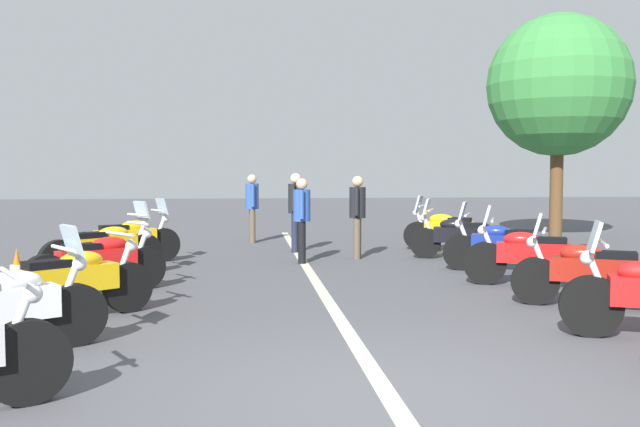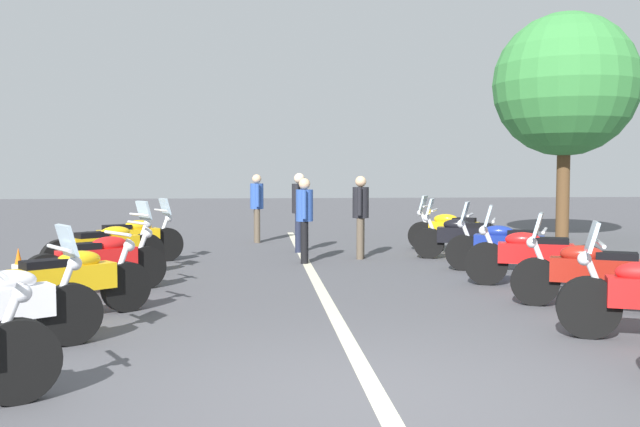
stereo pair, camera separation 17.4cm
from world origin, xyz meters
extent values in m
plane|color=#4C4C51|center=(0.00, 0.00, 0.00)|extent=(80.00, 80.00, 0.00)
cube|color=beige|center=(4.74, 0.00, 0.00)|extent=(19.11, 0.16, 0.01)
cylinder|color=black|center=(0.24, 2.68, 0.31)|extent=(0.43, 0.62, 0.63)
cylinder|color=silver|center=(0.21, 2.73, 0.61)|extent=(0.20, 0.29, 0.58)
sphere|color=silver|center=(0.26, 2.63, 0.81)|extent=(0.14, 0.14, 0.14)
cylinder|color=black|center=(1.94, 2.75, 0.31)|extent=(0.46, 0.59, 0.61)
ellipsoid|color=white|center=(1.63, 3.22, 0.69)|extent=(0.51, 0.58, 0.22)
cylinder|color=silver|center=(1.91, 2.80, 0.61)|extent=(0.22, 0.28, 0.58)
cylinder|color=silver|center=(1.89, 2.83, 0.97)|extent=(0.54, 0.38, 0.04)
sphere|color=silver|center=(1.97, 2.70, 0.81)|extent=(0.14, 0.14, 0.14)
cube|color=silver|center=(1.93, 2.76, 1.04)|extent=(0.37, 0.30, 0.32)
cylinder|color=black|center=(3.54, 2.51, 0.31)|extent=(0.49, 0.57, 0.61)
cube|color=#EAB214|center=(3.06, 3.12, 0.49)|extent=(0.95, 1.09, 0.30)
ellipsoid|color=#EAB214|center=(3.18, 2.98, 0.69)|extent=(0.53, 0.57, 0.22)
cube|color=black|center=(2.93, 3.29, 0.67)|extent=(0.50, 0.54, 0.12)
cylinder|color=silver|center=(3.50, 2.56, 0.61)|extent=(0.23, 0.27, 0.58)
cylinder|color=silver|center=(3.48, 2.59, 0.97)|extent=(0.51, 0.42, 0.04)
sphere|color=silver|center=(3.57, 2.47, 0.81)|extent=(0.14, 0.14, 0.14)
cylinder|color=silver|center=(2.92, 3.59, 0.21)|extent=(0.40, 0.48, 0.08)
cylinder|color=black|center=(5.20, 2.56, 0.31)|extent=(0.47, 0.59, 0.62)
cylinder|color=black|center=(4.38, 3.73, 0.31)|extent=(0.47, 0.59, 0.62)
cube|color=red|center=(4.79, 3.14, 0.49)|extent=(0.85, 1.05, 0.30)
ellipsoid|color=red|center=(4.89, 2.99, 0.69)|extent=(0.51, 0.57, 0.22)
cube|color=black|center=(4.66, 3.32, 0.67)|extent=(0.49, 0.54, 0.12)
cylinder|color=silver|center=(5.16, 2.61, 0.61)|extent=(0.22, 0.28, 0.58)
cylinder|color=silver|center=(5.14, 2.64, 0.97)|extent=(0.53, 0.39, 0.04)
sphere|color=silver|center=(5.23, 2.52, 0.81)|extent=(0.14, 0.14, 0.14)
cylinder|color=silver|center=(4.69, 3.60, 0.22)|extent=(0.38, 0.50, 0.08)
cylinder|color=black|center=(6.74, 2.80, 0.34)|extent=(0.53, 0.62, 0.67)
cylinder|color=black|center=(5.85, 3.93, 0.34)|extent=(0.53, 0.62, 0.67)
cube|color=#EAB214|center=(6.30, 3.36, 0.52)|extent=(0.90, 1.03, 0.30)
ellipsoid|color=#EAB214|center=(6.41, 3.22, 0.72)|extent=(0.53, 0.57, 0.22)
cube|color=black|center=(6.16, 3.54, 0.70)|extent=(0.50, 0.54, 0.12)
cylinder|color=silver|center=(6.70, 2.85, 0.64)|extent=(0.23, 0.27, 0.58)
cylinder|color=silver|center=(6.68, 2.88, 1.00)|extent=(0.51, 0.42, 0.04)
sphere|color=silver|center=(6.77, 2.76, 0.84)|extent=(0.14, 0.14, 0.14)
cylinder|color=silver|center=(6.17, 3.81, 0.24)|extent=(0.40, 0.48, 0.08)
cube|color=silver|center=(6.73, 2.82, 1.07)|extent=(0.36, 0.32, 0.32)
cylinder|color=black|center=(8.32, 2.66, 0.32)|extent=(0.44, 0.63, 0.64)
cylinder|color=black|center=(7.61, 3.94, 0.32)|extent=(0.44, 0.63, 0.64)
cube|color=#EAB214|center=(7.96, 3.30, 0.50)|extent=(0.79, 1.11, 0.30)
ellipsoid|color=#EAB214|center=(8.05, 3.14, 0.70)|extent=(0.48, 0.58, 0.22)
cube|color=black|center=(7.86, 3.49, 0.68)|extent=(0.46, 0.55, 0.12)
cylinder|color=silver|center=(8.29, 2.71, 0.62)|extent=(0.20, 0.29, 0.58)
cylinder|color=silver|center=(8.27, 2.75, 0.98)|extent=(0.56, 0.34, 0.04)
sphere|color=silver|center=(8.35, 2.62, 0.82)|extent=(0.14, 0.14, 0.14)
cylinder|color=silver|center=(7.91, 3.77, 0.22)|extent=(0.34, 0.52, 0.08)
cube|color=silver|center=(8.31, 2.68, 1.05)|extent=(0.37, 0.28, 0.32)
cylinder|color=black|center=(1.75, -2.48, 0.32)|extent=(0.36, 0.64, 0.64)
cylinder|color=silver|center=(1.73, -2.53, 0.62)|extent=(0.17, 0.30, 0.58)
cylinder|color=silver|center=(1.71, -2.57, 0.98)|extent=(0.59, 0.26, 0.04)
sphere|color=silver|center=(1.77, -2.43, 0.82)|extent=(0.14, 0.14, 0.14)
cube|color=silver|center=(1.74, -2.50, 1.05)|extent=(0.38, 0.24, 0.32)
cylinder|color=black|center=(3.47, -2.63, 0.31)|extent=(0.40, 0.61, 0.61)
cube|color=maroon|center=(3.14, -3.28, 0.49)|extent=(0.74, 1.11, 0.30)
ellipsoid|color=maroon|center=(3.22, -3.12, 0.69)|extent=(0.46, 0.58, 0.22)
cube|color=black|center=(3.04, -3.48, 0.67)|extent=(0.45, 0.55, 0.12)
cylinder|color=silver|center=(3.44, -2.69, 0.61)|extent=(0.19, 0.29, 0.58)
cylinder|color=silver|center=(3.42, -2.72, 0.97)|extent=(0.57, 0.31, 0.04)
sphere|color=silver|center=(3.49, -2.59, 0.81)|extent=(0.14, 0.14, 0.14)
cylinder|color=silver|center=(2.79, -3.59, 0.21)|extent=(0.32, 0.53, 0.08)
cube|color=silver|center=(3.46, -2.65, 1.04)|extent=(0.38, 0.27, 0.32)
cylinder|color=black|center=(5.08, -2.54, 0.32)|extent=(0.37, 0.65, 0.65)
cylinder|color=black|center=(4.56, -3.86, 0.32)|extent=(0.37, 0.65, 0.65)
cube|color=red|center=(4.82, -3.20, 0.50)|extent=(0.66, 1.10, 0.30)
ellipsoid|color=red|center=(4.88, -3.03, 0.70)|extent=(0.43, 0.58, 0.22)
cube|color=black|center=(4.73, -3.40, 0.68)|extent=(0.42, 0.54, 0.12)
cylinder|color=silver|center=(5.05, -2.60, 0.62)|extent=(0.17, 0.30, 0.58)
cylinder|color=silver|center=(5.04, -2.63, 0.98)|extent=(0.59, 0.26, 0.04)
sphere|color=silver|center=(5.09, -2.49, 0.82)|extent=(0.14, 0.14, 0.14)
cylinder|color=silver|center=(4.49, -3.53, 0.23)|extent=(0.28, 0.54, 0.08)
cube|color=silver|center=(5.07, -2.56, 1.05)|extent=(0.38, 0.25, 0.32)
cylinder|color=black|center=(6.58, -2.65, 0.31)|extent=(0.39, 0.62, 0.62)
cylinder|color=black|center=(5.95, -4.03, 0.31)|extent=(0.39, 0.62, 0.62)
cube|color=navy|center=(6.27, -3.34, 0.49)|extent=(0.73, 1.16, 0.30)
ellipsoid|color=navy|center=(6.34, -3.18, 0.69)|extent=(0.45, 0.58, 0.22)
cube|color=black|center=(6.18, -3.54, 0.67)|extent=(0.44, 0.54, 0.12)
cylinder|color=silver|center=(6.56, -2.71, 0.61)|extent=(0.18, 0.29, 0.58)
cylinder|color=silver|center=(6.54, -2.74, 0.97)|extent=(0.58, 0.29, 0.04)
sphere|color=silver|center=(6.60, -2.61, 0.81)|extent=(0.14, 0.14, 0.14)
cylinder|color=silver|center=(5.91, -3.68, 0.22)|extent=(0.30, 0.53, 0.08)
cube|color=silver|center=(6.57, -2.67, 1.04)|extent=(0.38, 0.26, 0.32)
cylinder|color=black|center=(8.27, -2.47, 0.30)|extent=(0.36, 0.61, 0.60)
cylinder|color=black|center=(7.71, -3.79, 0.30)|extent=(0.36, 0.61, 0.60)
cube|color=black|center=(7.99, -3.13, 0.48)|extent=(0.68, 1.12, 0.30)
ellipsoid|color=black|center=(8.06, -2.97, 0.68)|extent=(0.44, 0.58, 0.22)
cube|color=black|center=(7.91, -3.33, 0.66)|extent=(0.43, 0.54, 0.12)
cylinder|color=silver|center=(8.25, -2.52, 0.60)|extent=(0.18, 0.29, 0.58)
cylinder|color=silver|center=(8.23, -2.56, 0.96)|extent=(0.59, 0.28, 0.04)
sphere|color=silver|center=(8.29, -2.42, 0.80)|extent=(0.14, 0.14, 0.14)
cylinder|color=silver|center=(7.66, -3.46, 0.21)|extent=(0.29, 0.54, 0.08)
cube|color=silver|center=(8.26, -2.49, 1.03)|extent=(0.38, 0.25, 0.32)
cylinder|color=black|center=(9.76, -2.70, 0.31)|extent=(0.41, 0.62, 0.62)
cylinder|color=black|center=(9.12, -3.94, 0.31)|extent=(0.41, 0.62, 0.62)
cube|color=#EAB214|center=(9.44, -3.32, 0.49)|extent=(0.74, 1.07, 0.30)
ellipsoid|color=#EAB214|center=(9.52, -3.16, 0.69)|extent=(0.47, 0.58, 0.22)
cube|color=black|center=(9.34, -3.51, 0.67)|extent=(0.45, 0.55, 0.12)
cylinder|color=silver|center=(9.73, -2.75, 0.61)|extent=(0.20, 0.29, 0.58)
cylinder|color=silver|center=(9.71, -2.79, 0.97)|extent=(0.57, 0.32, 0.04)
sphere|color=silver|center=(9.78, -2.65, 0.81)|extent=(0.14, 0.14, 0.14)
cylinder|color=silver|center=(9.09, -3.60, 0.22)|extent=(0.32, 0.52, 0.08)
cube|color=silver|center=(9.75, -2.71, 1.04)|extent=(0.38, 0.27, 0.32)
cube|color=orange|center=(5.26, 4.36, 0.01)|extent=(0.36, 0.36, 0.03)
cone|color=orange|center=(5.26, 4.36, 0.32)|extent=(0.26, 0.26, 0.60)
cylinder|color=white|center=(5.26, 4.36, 0.34)|extent=(0.19, 0.19, 0.07)
cylinder|color=brown|center=(8.44, -1.13, 0.40)|extent=(0.14, 0.14, 0.81)
cylinder|color=brown|center=(8.26, -1.09, 0.40)|extent=(0.14, 0.14, 0.81)
cylinder|color=black|center=(8.35, -1.11, 1.11)|extent=(0.32, 0.32, 0.61)
cylinder|color=black|center=(8.56, -1.17, 1.14)|extent=(0.09, 0.09, 0.55)
cylinder|color=black|center=(8.14, -1.05, 1.14)|extent=(0.09, 0.09, 0.55)
sphere|color=#D8AD84|center=(8.35, -1.11, 1.52)|extent=(0.22, 0.22, 0.22)
cylinder|color=#1E2338|center=(9.48, 0.05, 0.42)|extent=(0.14, 0.14, 0.84)
cylinder|color=#1E2338|center=(9.65, 0.00, 0.42)|extent=(0.14, 0.14, 0.84)
cylinder|color=black|center=(9.56, 0.03, 1.15)|extent=(0.32, 0.32, 0.63)
cylinder|color=black|center=(9.35, 0.09, 1.18)|extent=(0.09, 0.09, 0.56)
cylinder|color=black|center=(9.77, -0.04, 1.18)|extent=(0.09, 0.09, 0.56)
sphere|color=beige|center=(9.56, 0.03, 1.58)|extent=(0.23, 0.23, 0.23)
cylinder|color=black|center=(7.71, 0.05, 0.39)|extent=(0.14, 0.14, 0.79)
cylinder|color=black|center=(7.89, 0.03, 0.39)|extent=(0.14, 0.14, 0.79)
cylinder|color=#2D51A5|center=(7.80, 0.04, 1.09)|extent=(0.32, 0.32, 0.59)
cylinder|color=#2D51A5|center=(7.58, 0.06, 1.12)|extent=(0.09, 0.09, 0.53)
cylinder|color=#2D51A5|center=(8.02, 0.01, 1.12)|extent=(0.09, 0.09, 0.53)
sphere|color=#D8AD84|center=(7.80, 0.04, 1.49)|extent=(0.21, 0.21, 0.21)
cylinder|color=brown|center=(11.75, 0.94, 0.41)|extent=(0.14, 0.14, 0.82)
cylinder|color=brown|center=(11.57, 0.93, 0.41)|extent=(0.14, 0.14, 0.82)
cylinder|color=#2D51A5|center=(11.66, 0.93, 1.13)|extent=(0.32, 0.32, 0.61)
cylinder|color=#2D51A5|center=(11.88, 0.95, 1.16)|extent=(0.09, 0.09, 0.55)
cylinder|color=#2D51A5|center=(11.44, 0.92, 1.16)|extent=(0.09, 0.09, 0.55)
sphere|color=#D8AD84|center=(11.66, 0.93, 1.55)|extent=(0.22, 0.22, 0.22)
cylinder|color=brown|center=(11.43, -6.67, 1.32)|extent=(0.32, 0.32, 2.63)
sphere|color=#38843D|center=(11.43, -6.67, 3.87)|extent=(3.52, 3.52, 3.52)
camera|label=1|loc=(-4.87, 1.07, 1.70)|focal=38.14mm
camera|label=2|loc=(-4.87, 0.90, 1.70)|focal=38.14mm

